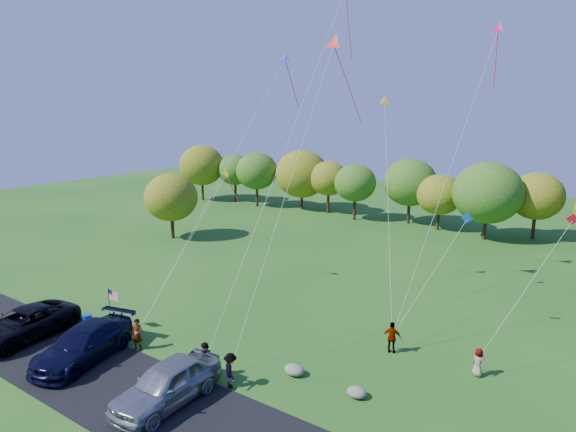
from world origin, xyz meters
name	(u,v)px	position (x,y,z in m)	size (l,w,h in m)	color
ground	(200,365)	(0.00, 0.00, 0.00)	(140.00, 140.00, 0.00)	#205418
asphalt_lane	(141,397)	(0.00, -4.00, 0.03)	(44.00, 6.00, 0.06)	black
treeline	(449,192)	(1.29, 36.53, 4.76)	(74.94, 28.13, 8.27)	#3D2B16
minivan_dark	(24,324)	(-10.94, -3.89, 0.97)	(3.01, 6.54, 1.82)	black
minivan_navy	(83,344)	(-5.56, -3.39, 1.00)	(2.64, 6.50, 1.89)	black
minivan_silver	(167,383)	(1.44, -3.59, 1.07)	(2.38, 5.91, 2.01)	#93979D
flyer_a	(137,334)	(-4.21, -0.80, 0.94)	(0.69, 0.45, 1.88)	#4C4C59
flyer_b	(205,361)	(1.21, -0.80, 0.97)	(0.94, 0.73, 1.93)	#4C4C59
flyer_c	(230,370)	(2.88, -0.73, 0.91)	(1.17, 0.67, 1.81)	#4C4C59
flyer_d	(392,338)	(7.94, 7.40, 0.92)	(1.08, 0.45, 1.85)	#4C4C59
flyer_e	(478,362)	(12.69, 7.59, 0.76)	(0.75, 0.49, 1.53)	#4C4C59
park_bench	(72,314)	(-10.86, -0.81, 0.57)	(1.92, 0.54, 1.06)	#163E1E
trash_barrel	(87,321)	(-9.29, -0.70, 0.44)	(0.58, 0.58, 0.87)	#0C2CB4
flag_assembly	(112,299)	(-7.80, 0.16, 1.97)	(0.97, 0.63, 2.62)	black
boulder_near	(294,370)	(4.80, 2.10, 0.28)	(1.12, 0.87, 0.56)	gray
boulder_far	(357,392)	(8.48, 2.13, 0.26)	(0.99, 0.83, 0.52)	slate
kites_aloft	(360,48)	(1.97, 13.80, 17.61)	(23.82, 6.21, 15.36)	red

